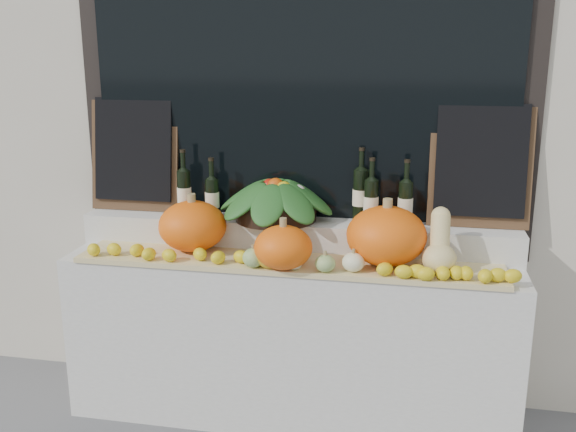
{
  "coord_description": "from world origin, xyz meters",
  "views": [
    {
      "loc": [
        0.58,
        -1.53,
        1.92
      ],
      "look_at": [
        0.0,
        1.45,
        1.12
      ],
      "focal_mm": 40.0,
      "sensor_mm": 36.0,
      "label": 1
    }
  ],
  "objects_px": {
    "pumpkin_left": "(193,226)",
    "butternut_squash": "(440,247)",
    "produce_bowl": "(276,199)",
    "pumpkin_right": "(386,236)",
    "wine_bottle_tall": "(361,195)"
  },
  "relations": [
    {
      "from": "pumpkin_right",
      "to": "butternut_squash",
      "type": "xyz_separation_m",
      "value": [
        0.25,
        -0.06,
        -0.02
      ]
    },
    {
      "from": "pumpkin_left",
      "to": "butternut_squash",
      "type": "distance_m",
      "value": 1.24
    },
    {
      "from": "produce_bowl",
      "to": "wine_bottle_tall",
      "type": "distance_m",
      "value": 0.44
    },
    {
      "from": "wine_bottle_tall",
      "to": "butternut_squash",
      "type": "bearing_deg",
      "value": -40.72
    },
    {
      "from": "pumpkin_right",
      "to": "produce_bowl",
      "type": "distance_m",
      "value": 0.63
    },
    {
      "from": "pumpkin_right",
      "to": "produce_bowl",
      "type": "relative_size",
      "value": 0.59
    },
    {
      "from": "butternut_squash",
      "to": "produce_bowl",
      "type": "relative_size",
      "value": 0.46
    },
    {
      "from": "pumpkin_right",
      "to": "wine_bottle_tall",
      "type": "xyz_separation_m",
      "value": [
        -0.15,
        0.28,
        0.13
      ]
    },
    {
      "from": "produce_bowl",
      "to": "wine_bottle_tall",
      "type": "relative_size",
      "value": 1.68
    },
    {
      "from": "pumpkin_left",
      "to": "wine_bottle_tall",
      "type": "height_order",
      "value": "wine_bottle_tall"
    },
    {
      "from": "butternut_squash",
      "to": "produce_bowl",
      "type": "height_order",
      "value": "produce_bowl"
    },
    {
      "from": "butternut_squash",
      "to": "wine_bottle_tall",
      "type": "distance_m",
      "value": 0.55
    },
    {
      "from": "pumpkin_left",
      "to": "produce_bowl",
      "type": "bearing_deg",
      "value": 24.54
    },
    {
      "from": "produce_bowl",
      "to": "pumpkin_left",
      "type": "bearing_deg",
      "value": -155.46
    },
    {
      "from": "butternut_squash",
      "to": "produce_bowl",
      "type": "bearing_deg",
      "value": 161.65
    }
  ]
}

